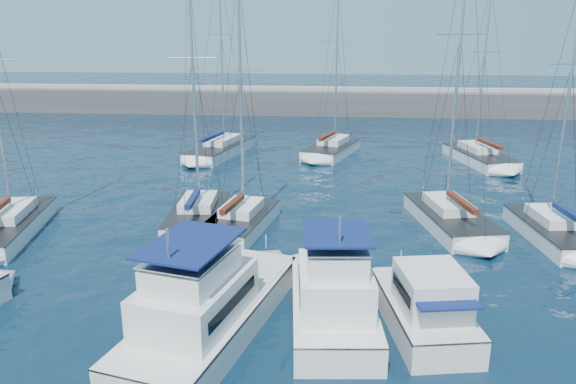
# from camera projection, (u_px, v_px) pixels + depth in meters

# --- Properties ---
(ground) EXTENTS (220.00, 220.00, 0.00)m
(ground) POSITION_uv_depth(u_px,v_px,m) (284.00, 295.00, 25.00)
(ground) COLOR black
(ground) RESTS_ON ground
(breakwater) EXTENTS (160.00, 6.00, 4.45)m
(breakwater) POSITION_uv_depth(u_px,v_px,m) (318.00, 105.00, 74.27)
(breakwater) COLOR #424244
(breakwater) RESTS_ON ground
(motor_yacht_port_inner) EXTENTS (6.02, 11.03, 4.69)m
(motor_yacht_port_inner) POSITION_uv_depth(u_px,v_px,m) (207.00, 310.00, 21.41)
(motor_yacht_port_inner) COLOR silver
(motor_yacht_port_inner) RESTS_ON ground
(motor_yacht_stbd_inner) EXTENTS (3.86, 8.08, 4.69)m
(motor_yacht_stbd_inner) POSITION_uv_depth(u_px,v_px,m) (333.00, 300.00, 22.17)
(motor_yacht_stbd_inner) COLOR silver
(motor_yacht_stbd_inner) RESTS_ON ground
(motor_yacht_stbd_outer) EXTENTS (3.76, 6.56, 3.20)m
(motor_yacht_stbd_outer) POSITION_uv_depth(u_px,v_px,m) (426.00, 309.00, 21.83)
(motor_yacht_stbd_outer) COLOR silver
(motor_yacht_stbd_outer) RESTS_ON ground
(sailboat_mid_a) EXTENTS (4.50, 9.02, 15.53)m
(sailboat_mid_a) POSITION_uv_depth(u_px,v_px,m) (8.00, 226.00, 31.87)
(sailboat_mid_a) COLOR silver
(sailboat_mid_a) RESTS_ON ground
(sailboat_mid_b) EXTENTS (3.49, 7.30, 15.57)m
(sailboat_mid_b) POSITION_uv_depth(u_px,v_px,m) (198.00, 215.00, 33.63)
(sailboat_mid_b) COLOR silver
(sailboat_mid_b) RESTS_ON ground
(sailboat_mid_c) EXTENTS (4.15, 7.19, 14.60)m
(sailboat_mid_c) POSITION_uv_depth(u_px,v_px,m) (240.00, 221.00, 32.61)
(sailboat_mid_c) COLOR silver
(sailboat_mid_c) RESTS_ON ground
(sailboat_mid_d) EXTENTS (4.68, 8.49, 17.71)m
(sailboat_mid_d) POSITION_uv_depth(u_px,v_px,m) (450.00, 218.00, 33.17)
(sailboat_mid_d) COLOR silver
(sailboat_mid_d) RESTS_ON ground
(sailboat_mid_e) EXTENTS (3.85, 7.49, 15.32)m
(sailboat_mid_e) POSITION_uv_depth(u_px,v_px,m) (555.00, 231.00, 31.14)
(sailboat_mid_e) COLOR silver
(sailboat_mid_e) RESTS_ON ground
(sailboat_back_a) EXTENTS (5.29, 9.77, 17.08)m
(sailboat_back_a) POSITION_uv_depth(u_px,v_px,m) (221.00, 149.00, 51.17)
(sailboat_back_a) COLOR silver
(sailboat_back_a) RESTS_ON ground
(sailboat_back_b) EXTENTS (5.60, 8.51, 16.02)m
(sailboat_back_b) POSITION_uv_depth(u_px,v_px,m) (332.00, 149.00, 51.24)
(sailboat_back_b) COLOR silver
(sailboat_back_b) RESTS_ON ground
(sailboat_back_c) EXTENTS (5.03, 8.76, 14.82)m
(sailboat_back_c) POSITION_uv_depth(u_px,v_px,m) (479.00, 157.00, 48.24)
(sailboat_back_c) COLOR silver
(sailboat_back_c) RESTS_ON ground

